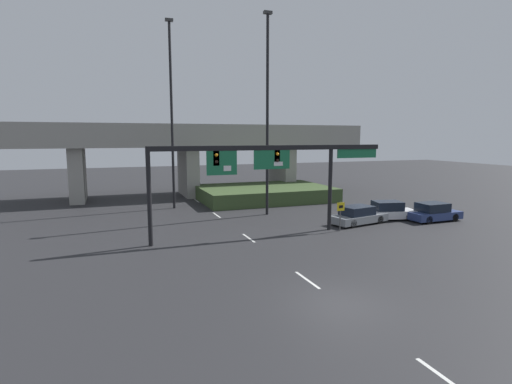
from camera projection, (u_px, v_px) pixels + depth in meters
name	position (u px, v px, depth m)	size (l,w,h in m)	color
ground_plane	(339.00, 302.00, 16.30)	(160.00, 160.00, 0.00)	#262628
lane_markings	(231.00, 225.00, 30.56)	(0.14, 44.40, 0.01)	silver
signal_gantry	(265.00, 162.00, 26.69)	(16.69, 0.44, 6.15)	black
speed_limit_sign	(340.00, 212.00, 28.46)	(0.60, 0.11, 2.13)	#4C4C4C
highway_light_pole_near	(172.00, 112.00, 36.62)	(0.70, 0.36, 17.16)	black
highway_light_pole_far	(267.00, 112.00, 33.59)	(0.70, 0.36, 16.88)	black
overpass_bridge	(188.00, 146.00, 45.55)	(41.18, 7.79, 8.07)	gray
grass_embankment	(264.00, 193.00, 42.86)	(13.58, 9.48, 1.42)	#384C28
parked_sedan_near_right	(358.00, 216.00, 30.92)	(4.89, 2.74, 1.41)	gray
parked_sedan_mid_right	(389.00, 211.00, 32.64)	(4.52, 2.74, 1.50)	silver
parked_sedan_far_right	(433.00, 212.00, 32.10)	(4.34, 1.95, 1.47)	navy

